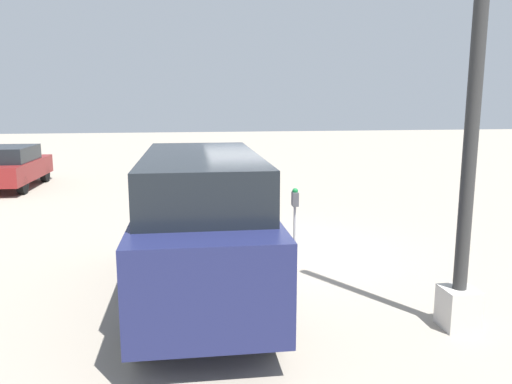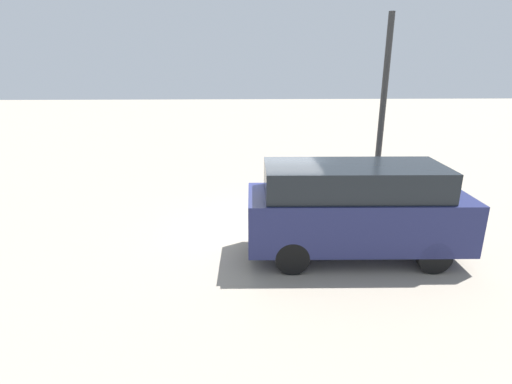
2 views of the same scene
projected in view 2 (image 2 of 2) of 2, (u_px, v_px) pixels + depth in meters
ground_plane at (267, 232)px, 10.82m from camera, size 80.00×80.00×0.00m
parking_meter_near at (280, 192)px, 10.85m from camera, size 0.20×0.12×1.40m
lamp_post at (379, 144)px, 12.07m from camera, size 0.44×0.44×5.72m
parked_van at (356, 208)px, 9.13m from camera, size 5.02×1.92×2.23m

